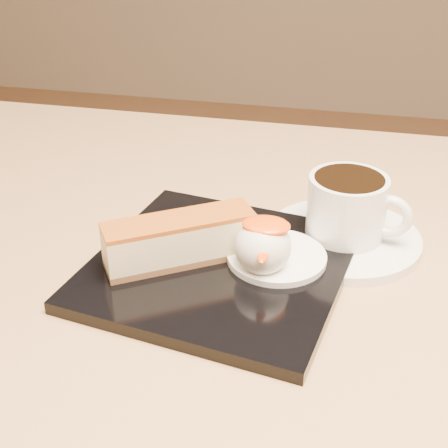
% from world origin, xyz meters
% --- Properties ---
extents(table, '(0.80, 0.80, 0.72)m').
position_xyz_m(table, '(0.00, 0.00, 0.56)').
color(table, black).
rests_on(table, ground).
extents(dessert_plate, '(0.25, 0.25, 0.01)m').
position_xyz_m(dessert_plate, '(0.05, 0.01, 0.73)').
color(dessert_plate, black).
rests_on(dessert_plate, table).
extents(cheesecake, '(0.13, 0.10, 0.04)m').
position_xyz_m(cheesecake, '(0.01, 0.01, 0.75)').
color(cheesecake, brown).
rests_on(cheesecake, dessert_plate).
extents(cream_smear, '(0.09, 0.09, 0.01)m').
position_xyz_m(cream_smear, '(0.10, 0.03, 0.73)').
color(cream_smear, white).
rests_on(cream_smear, dessert_plate).
extents(ice_cream_scoop, '(0.05, 0.05, 0.05)m').
position_xyz_m(ice_cream_scoop, '(0.09, 0.01, 0.76)').
color(ice_cream_scoop, white).
rests_on(ice_cream_scoop, cream_smear).
extents(mango_sauce, '(0.04, 0.03, 0.01)m').
position_xyz_m(mango_sauce, '(0.09, 0.01, 0.78)').
color(mango_sauce, '#FF4D08').
rests_on(mango_sauce, ice_cream_scoop).
extents(mint_sprig, '(0.04, 0.03, 0.00)m').
position_xyz_m(mint_sprig, '(0.07, 0.05, 0.74)').
color(mint_sprig, '#297D2F').
rests_on(mint_sprig, cream_smear).
extents(saucer, '(0.15, 0.15, 0.01)m').
position_xyz_m(saucer, '(0.15, 0.09, 0.72)').
color(saucer, white).
rests_on(saucer, table).
extents(coffee_cup, '(0.10, 0.07, 0.06)m').
position_xyz_m(coffee_cup, '(0.16, 0.09, 0.76)').
color(coffee_cup, white).
rests_on(coffee_cup, saucer).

